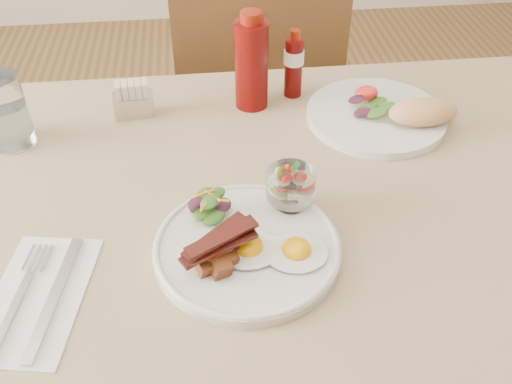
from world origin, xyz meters
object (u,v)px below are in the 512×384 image
object	(u,v)px
main_plate	(247,248)
fruit_cup	(291,185)
table	(298,234)
second_plate	(387,114)
ketchup_bottle	(251,63)
water_glass	(6,115)
sugar_caddy	(133,101)
chair_far	(256,104)
hot_sauce_bottle	(294,64)

from	to	relation	value
main_plate	fruit_cup	xyz separation A→B (m)	(0.08, 0.08, 0.05)
table	fruit_cup	bearing A→B (deg)	-122.95
main_plate	second_plate	world-z (taller)	second_plate
fruit_cup	ketchup_bottle	xyz separation A→B (m)	(-0.02, 0.34, 0.03)
table	water_glass	world-z (taller)	water_glass
ketchup_bottle	water_glass	size ratio (longest dim) A/B	1.45
sugar_caddy	water_glass	xyz separation A→B (m)	(-0.22, -0.07, 0.03)
chair_far	sugar_caddy	size ratio (longest dim) A/B	11.31
second_plate	hot_sauce_bottle	bearing A→B (deg)	143.60
sugar_caddy	main_plate	bearing A→B (deg)	-70.93
main_plate	fruit_cup	size ratio (longest dim) A/B	3.55
main_plate	ketchup_bottle	bearing A→B (deg)	82.93
second_plate	ketchup_bottle	distance (m)	0.28
main_plate	second_plate	distance (m)	0.45
table	main_plate	size ratio (longest dim) A/B	4.75
main_plate	fruit_cup	distance (m)	0.12
water_glass	main_plate	bearing A→B (deg)	-39.35
chair_far	ketchup_bottle	xyz separation A→B (m)	(-0.05, -0.37, 0.32)
table	ketchup_bottle	bearing A→B (deg)	99.50
water_glass	hot_sauce_bottle	bearing A→B (deg)	11.61
second_plate	sugar_caddy	bearing A→B (deg)	170.48
second_plate	main_plate	bearing A→B (deg)	-133.74
main_plate	fruit_cup	bearing A→B (deg)	45.75
main_plate	second_plate	size ratio (longest dim) A/B	1.00
sugar_caddy	chair_far	bearing A→B (deg)	47.32
water_glass	chair_far	bearing A→B (deg)	41.51
ketchup_bottle	sugar_caddy	world-z (taller)	ketchup_bottle
table	ketchup_bottle	xyz separation A→B (m)	(-0.05, 0.30, 0.18)
chair_far	ketchup_bottle	bearing A→B (deg)	-97.78
main_plate	table	bearing A→B (deg)	49.11
chair_far	ketchup_bottle	world-z (taller)	ketchup_bottle
chair_far	fruit_cup	world-z (taller)	chair_far
ketchup_bottle	hot_sauce_bottle	world-z (taller)	ketchup_bottle
table	fruit_cup	distance (m)	0.16
second_plate	hot_sauce_bottle	xyz separation A→B (m)	(-0.17, 0.12, 0.05)
fruit_cup	sugar_caddy	size ratio (longest dim) A/B	0.96
main_plate	sugar_caddy	bearing A→B (deg)	114.55
main_plate	sugar_caddy	world-z (taller)	sugar_caddy
main_plate	hot_sauce_bottle	distance (m)	0.47
main_plate	sugar_caddy	size ratio (longest dim) A/B	3.40
second_plate	table	bearing A→B (deg)	-135.26
table	second_plate	size ratio (longest dim) A/B	4.74
table	second_plate	world-z (taller)	second_plate
second_plate	fruit_cup	bearing A→B (deg)	-133.57
fruit_cup	water_glass	bearing A→B (deg)	152.19
main_plate	fruit_cup	world-z (taller)	fruit_cup
fruit_cup	table	bearing A→B (deg)	57.05
sugar_caddy	hot_sauce_bottle	bearing A→B (deg)	1.61
chair_far	main_plate	xyz separation A→B (m)	(-0.10, -0.78, 0.24)
chair_far	water_glass	bearing A→B (deg)	-138.49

